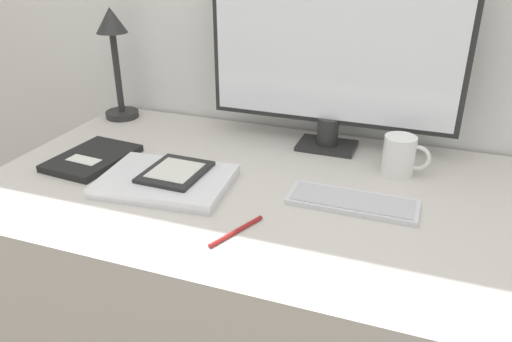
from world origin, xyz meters
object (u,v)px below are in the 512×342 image
desk_lamp (114,47)px  notebook (92,158)px  coffee_mug (400,156)px  monitor (333,52)px  pen (236,231)px  laptop (166,181)px  keyboard (352,202)px  ereader (175,172)px

desk_lamp → notebook: desk_lamp is taller
notebook → coffee_mug: 0.78m
monitor → coffee_mug: bearing=-27.1°
desk_lamp → notebook: (0.12, -0.32, -0.21)m
monitor → pen: (-0.07, -0.49, -0.26)m
laptop → keyboard: bearing=8.0°
laptop → desk_lamp: bearing=134.6°
notebook → monitor: bearing=28.6°
ereader → notebook: size_ratio=0.68×
ereader → notebook: (-0.26, 0.03, -0.02)m
keyboard → desk_lamp: 0.89m
notebook → ereader: bearing=-7.5°
keyboard → pen: size_ratio=2.07×
keyboard → ereader: bearing=-174.6°
pen → monitor: bearing=81.6°
keyboard → desk_lamp: (-0.80, 0.32, 0.22)m
laptop → notebook: 0.25m
monitor → coffee_mug: size_ratio=5.81×
ereader → desk_lamp: size_ratio=0.47×
monitor → laptop: monitor is taller
notebook → pen: notebook is taller
coffee_mug → pen: coffee_mug is taller
keyboard → laptop: bearing=-172.0°
ereader → notebook: 0.27m
desk_lamp → keyboard: bearing=-21.6°
coffee_mug → ereader: bearing=-154.7°
coffee_mug → pen: bearing=-125.3°
desk_lamp → notebook: 0.40m
ereader → coffee_mug: bearing=25.3°
coffee_mug → monitor: bearing=152.9°
monitor → notebook: 0.68m
keyboard → laptop: size_ratio=0.90×
laptop → ereader: size_ratio=1.94×
coffee_mug → pen: size_ratio=0.84×
ereader → pen: bearing=-35.2°
laptop → notebook: size_ratio=1.33×
keyboard → notebook: notebook is taller
ereader → coffee_mug: (0.49, 0.23, 0.02)m
laptop → pen: size_ratio=2.30×
keyboard → notebook: (-0.68, -0.00, 0.00)m
ereader → coffee_mug: 0.54m
desk_lamp → coffee_mug: 0.90m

